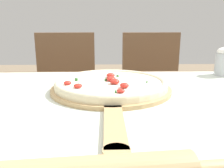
% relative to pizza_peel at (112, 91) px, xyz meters
% --- Properties ---
extents(dining_table, '(1.28, 0.95, 0.73)m').
position_rel_pizza_peel_xyz_m(dining_table, '(-0.00, -0.10, -0.11)').
color(dining_table, brown).
rests_on(dining_table, ground_plane).
extents(towel_cloth, '(1.20, 0.87, 0.00)m').
position_rel_pizza_peel_xyz_m(towel_cloth, '(-0.00, -0.10, -0.01)').
color(towel_cloth, silver).
rests_on(towel_cloth, dining_table).
extents(pizza_peel, '(0.40, 0.63, 0.01)m').
position_rel_pizza_peel_xyz_m(pizza_peel, '(0.00, 0.00, 0.00)').
color(pizza_peel, tan).
rests_on(pizza_peel, towel_cloth).
extents(pizza, '(0.37, 0.37, 0.04)m').
position_rel_pizza_peel_xyz_m(pizza, '(-0.00, 0.02, 0.02)').
color(pizza, beige).
rests_on(pizza, pizza_peel).
extents(chair_left, '(0.43, 0.43, 0.90)m').
position_rel_pizza_peel_xyz_m(chair_left, '(-0.28, 0.75, -0.22)').
color(chair_left, brown).
rests_on(chair_left, ground_plane).
extents(chair_right, '(0.42, 0.42, 0.90)m').
position_rel_pizza_peel_xyz_m(chair_right, '(0.29, 0.75, -0.22)').
color(chair_right, brown).
rests_on(chair_right, ground_plane).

